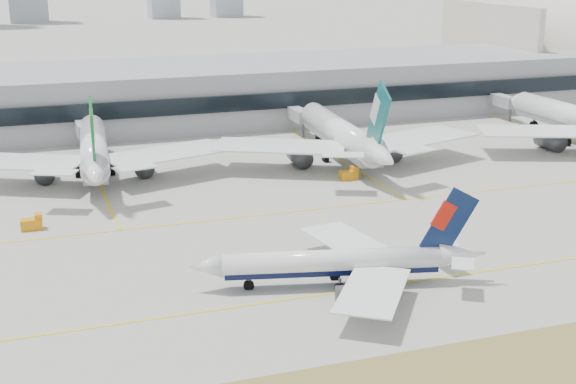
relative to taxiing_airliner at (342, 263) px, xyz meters
name	(u,v)px	position (x,y,z in m)	size (l,w,h in m)	color
ground	(333,278)	(-0.18, 2.97, -3.32)	(3000.00, 3000.00, 0.00)	gray
taxiing_airliner	(342,263)	(0.00, 0.00, 0.00)	(40.51, 34.67, 13.76)	white
widebody_eva	(94,151)	(-25.84, 67.61, 2.09)	(56.92, 55.91, 20.36)	white
widebody_cathay	(343,136)	(26.51, 62.65, 2.35)	(59.61, 58.50, 21.31)	white
terminal	(171,94)	(-0.18, 117.81, 4.19)	(280.00, 43.10, 15.00)	gray
gse_c	(350,174)	(22.26, 49.02, -2.27)	(3.55, 2.00, 2.60)	orange
gse_b	(32,223)	(-39.16, 38.14, -2.27)	(3.55, 2.00, 2.60)	orange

